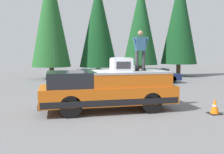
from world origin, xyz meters
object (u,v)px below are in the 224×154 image
at_px(pickup_truck, 108,90).
at_px(parked_car_navy, 154,76).
at_px(parked_car_black, 89,77).
at_px(traffic_cone, 215,107).
at_px(compressor_unit, 121,64).
at_px(person_on_truck_bed, 140,49).

distance_m(pickup_truck, parked_car_navy, 10.17).
bearing_deg(parked_car_black, traffic_cone, -161.15).
bearing_deg(parked_car_navy, traffic_cone, 170.96).
distance_m(compressor_unit, parked_car_black, 9.13).
bearing_deg(parked_car_navy, compressor_unit, 149.86).
height_order(pickup_truck, traffic_cone, pickup_truck).
bearing_deg(pickup_truck, person_on_truck_bed, -89.27).
relative_size(person_on_truck_bed, traffic_cone, 2.73).
distance_m(compressor_unit, person_on_truck_bed, 1.11).
height_order(pickup_truck, parked_car_navy, pickup_truck).
xyz_separation_m(person_on_truck_bed, parked_car_navy, (8.48, -4.16, -1.97)).
xyz_separation_m(pickup_truck, traffic_cone, (-1.58, -3.97, -0.58)).
bearing_deg(compressor_unit, parked_car_navy, -30.14).
bearing_deg(person_on_truck_bed, parked_car_navy, -26.12).
distance_m(person_on_truck_bed, parked_car_navy, 9.65).
bearing_deg(pickup_truck, parked_car_black, -2.70).
distance_m(pickup_truck, parked_car_black, 8.85).
xyz_separation_m(compressor_unit, traffic_cone, (-1.39, -3.44, -1.64)).
bearing_deg(traffic_cone, person_on_truck_bed, 58.01).
bearing_deg(traffic_cone, parked_car_navy, -9.04).
height_order(parked_car_black, traffic_cone, parked_car_black).
relative_size(compressor_unit, traffic_cone, 1.35).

